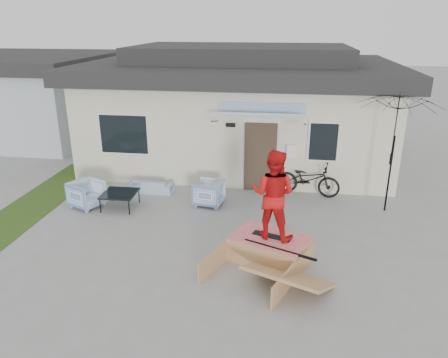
# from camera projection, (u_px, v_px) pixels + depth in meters

# --- Properties ---
(ground) EXTENTS (90.00, 90.00, 0.00)m
(ground) POSITION_uv_depth(u_px,v_px,m) (198.00, 264.00, 9.13)
(ground) COLOR gray
(ground) RESTS_ON ground
(grass_strip) EXTENTS (1.40, 8.00, 0.01)m
(grass_strip) POSITION_uv_depth(u_px,v_px,m) (26.00, 211.00, 11.70)
(grass_strip) COLOR #294617
(grass_strip) RESTS_ON ground
(house) EXTENTS (10.80, 8.49, 4.10)m
(house) POSITION_uv_depth(u_px,v_px,m) (240.00, 105.00, 15.87)
(house) COLOR beige
(house) RESTS_ON ground
(neighbor_house) EXTENTS (8.60, 7.60, 3.50)m
(neighbor_house) POSITION_uv_depth(u_px,v_px,m) (13.00, 94.00, 19.22)
(neighbor_house) COLOR #A6B0BE
(neighbor_house) RESTS_ON ground
(loveseat) EXTENTS (1.32, 0.44, 0.51)m
(loveseat) POSITION_uv_depth(u_px,v_px,m) (151.00, 184.00, 12.92)
(loveseat) COLOR #4774B7
(loveseat) RESTS_ON ground
(armchair_left) EXTENTS (1.01, 1.03, 0.82)m
(armchair_left) POSITION_uv_depth(u_px,v_px,m) (87.00, 193.00, 11.85)
(armchair_left) COLOR #4774B7
(armchair_left) RESTS_ON ground
(armchair_right) EXTENTS (0.82, 0.86, 0.78)m
(armchair_right) POSITION_uv_depth(u_px,v_px,m) (209.00, 192.00, 11.97)
(armchair_right) COLOR #4774B7
(armchair_right) RESTS_ON ground
(coffee_table) EXTENTS (0.92, 0.92, 0.45)m
(coffee_table) POSITION_uv_depth(u_px,v_px,m) (120.00, 200.00, 11.82)
(coffee_table) COLOR black
(coffee_table) RESTS_ON ground
(bicycle) EXTENTS (1.98, 1.05, 1.20)m
(bicycle) POSITION_uv_depth(u_px,v_px,m) (308.00, 176.00, 12.59)
(bicycle) COLOR black
(bicycle) RESTS_ON ground
(patio_umbrella) EXTENTS (2.32, 2.17, 2.20)m
(patio_umbrella) POSITION_uv_depth(u_px,v_px,m) (393.00, 149.00, 11.12)
(patio_umbrella) COLOR black
(patio_umbrella) RESTS_ON ground
(skate_ramp) EXTENTS (2.28, 2.56, 0.53)m
(skate_ramp) POSITION_uv_depth(u_px,v_px,m) (270.00, 249.00, 9.24)
(skate_ramp) COLOR #AC7D4F
(skate_ramp) RESTS_ON ground
(skateboard) EXTENTS (0.87, 0.47, 0.05)m
(skateboard) POSITION_uv_depth(u_px,v_px,m) (272.00, 236.00, 9.18)
(skateboard) COLOR black
(skateboard) RESTS_ON skate_ramp
(skater) EXTENTS (1.10, 0.96, 1.92)m
(skater) POSITION_uv_depth(u_px,v_px,m) (273.00, 193.00, 8.84)
(skater) COLOR red
(skater) RESTS_ON skateboard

